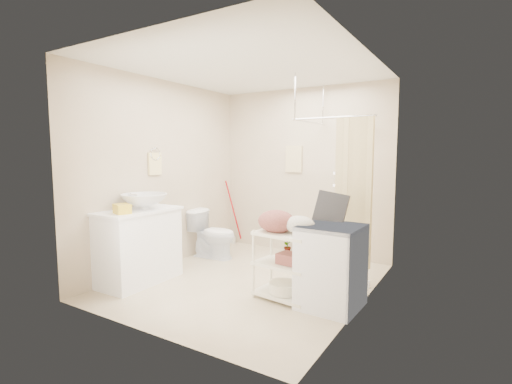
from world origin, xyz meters
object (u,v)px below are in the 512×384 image
vanity (138,246)px  toilet (213,234)px  washing_machine (331,266)px  laundry_rack (285,259)px

vanity → toilet: vanity is taller
vanity → toilet: (0.12, 1.34, -0.09)m
vanity → washing_machine: vanity is taller
toilet → laundry_rack: (1.68, -0.91, 0.08)m
vanity → laundry_rack: bearing=12.9°
washing_machine → toilet: bearing=161.5°
vanity → washing_machine: bearing=11.9°
toilet → vanity: bearing=170.5°
toilet → washing_machine: (2.18, -0.83, 0.07)m
washing_machine → laundry_rack: (-0.50, -0.08, 0.02)m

